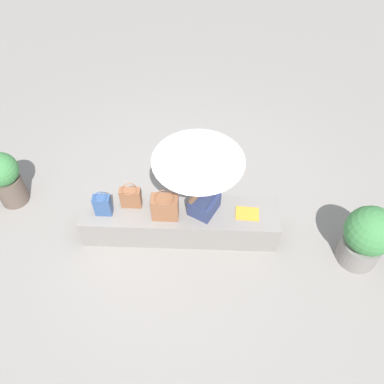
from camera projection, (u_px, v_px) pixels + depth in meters
name	position (u px, v px, depth m)	size (l,w,h in m)	color
ground_plane	(181.00, 231.00, 5.11)	(14.00, 14.00, 0.00)	gray
stone_bench	(180.00, 222.00, 4.94)	(2.42, 0.53, 0.43)	gray
person_seated	(205.00, 189.00, 4.49)	(0.41, 0.51, 0.90)	navy
parasol	(198.00, 152.00, 3.95)	(0.97, 0.97, 1.18)	#B7B7BC
handbag_black	(165.00, 207.00, 4.60)	(0.31, 0.23, 0.36)	brown
tote_bag_canvas	(103.00, 205.00, 4.64)	(0.20, 0.15, 0.31)	#335184
shoulder_bag_spare	(131.00, 197.00, 4.72)	(0.25, 0.19, 0.31)	brown
magazine	(247.00, 214.00, 4.75)	(0.28, 0.20, 0.01)	gold
planter_near	(367.00, 237.00, 4.52)	(0.58, 0.58, 0.85)	gray
planter_far	(5.00, 178.00, 5.11)	(0.45, 0.45, 0.82)	brown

